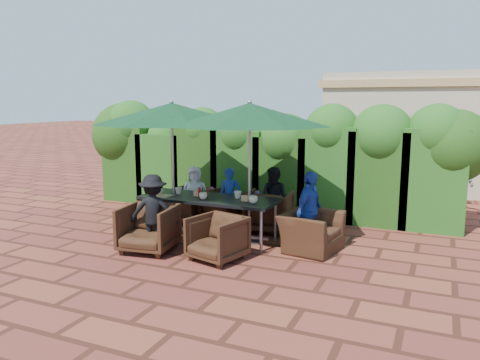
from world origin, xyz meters
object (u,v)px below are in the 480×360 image
at_px(chair_near_left, 148,226).
at_px(dining_table, 209,201).
at_px(umbrella_left, 172,114).
at_px(chair_far_left, 188,203).
at_px(chair_far_right, 269,209).
at_px(chair_far_mid, 225,206).
at_px(chair_end_right, 311,225).
at_px(chair_near_right, 217,236).
at_px(umbrella_right, 250,115).

bearing_deg(chair_near_left, dining_table, 53.71).
xyz_separation_m(umbrella_left, chair_far_left, (-0.18, 0.81, -1.83)).
distance_m(chair_far_left, chair_near_left, 1.95).
bearing_deg(chair_far_right, chair_near_left, 47.62).
relative_size(chair_far_mid, chair_near_left, 0.94).
bearing_deg(umbrella_left, chair_far_mid, 49.93).
bearing_deg(chair_end_right, chair_far_left, 83.12).
bearing_deg(chair_near_right, chair_far_right, 100.09).
bearing_deg(umbrella_right, chair_far_mid, 136.84).
bearing_deg(umbrella_left, chair_near_right, -36.59).
bearing_deg(chair_far_mid, chair_far_right, -161.65).
bearing_deg(chair_far_right, umbrella_left, 21.00).
bearing_deg(umbrella_right, umbrella_left, -179.48).
bearing_deg(umbrella_left, chair_far_left, 102.43).
bearing_deg(chair_near_left, chair_far_mid, 67.92).
bearing_deg(chair_far_mid, chair_far_left, 16.11).
relative_size(chair_far_left, chair_end_right, 0.79).
distance_m(chair_far_mid, chair_near_left, 1.97).
bearing_deg(dining_table, umbrella_right, 5.14).
bearing_deg(dining_table, chair_far_mid, 95.72).
relative_size(dining_table, chair_far_left, 3.23).
bearing_deg(chair_far_left, chair_end_right, 170.56).
height_order(chair_near_left, chair_near_right, chair_near_left).
height_order(chair_near_right, chair_end_right, chair_end_right).
distance_m(chair_far_left, chair_far_mid, 0.85).
distance_m(chair_near_right, chair_end_right, 1.60).
height_order(umbrella_left, chair_end_right, umbrella_left).
distance_m(umbrella_right, chair_end_right, 2.10).
bearing_deg(chair_end_right, chair_near_right, 140.50).
distance_m(chair_far_left, chair_end_right, 2.91).
relative_size(dining_table, chair_far_mid, 3.10).
relative_size(umbrella_right, chair_near_left, 3.30).
xyz_separation_m(dining_table, chair_near_left, (-0.57, -1.05, -0.25)).
distance_m(umbrella_left, chair_near_left, 2.11).
height_order(chair_far_right, chair_end_right, chair_end_right).
bearing_deg(chair_far_left, dining_table, 144.01).
height_order(chair_far_right, chair_near_right, chair_far_right).
bearing_deg(chair_near_left, umbrella_left, 91.79).
relative_size(dining_table, chair_end_right, 2.55).
bearing_deg(dining_table, chair_far_right, 46.97).
relative_size(dining_table, umbrella_left, 0.87).
height_order(umbrella_left, chair_far_left, umbrella_left).
xyz_separation_m(chair_far_right, chair_near_left, (-1.39, -1.93, 0.00)).
xyz_separation_m(dining_table, chair_near_right, (0.66, -1.00, -0.29)).
height_order(dining_table, chair_near_left, chair_near_left).
bearing_deg(umbrella_left, umbrella_right, 0.52).
relative_size(dining_table, umbrella_right, 0.88).
height_order(chair_far_mid, chair_near_left, chair_near_left).
bearing_deg(chair_far_right, chair_near_right, 78.39).
xyz_separation_m(umbrella_right, chair_far_right, (0.07, 0.81, -1.79)).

